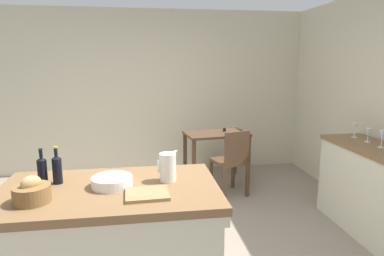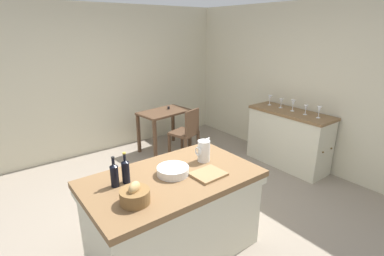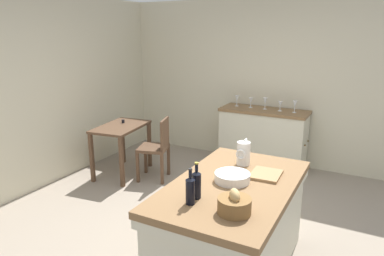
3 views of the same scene
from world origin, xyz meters
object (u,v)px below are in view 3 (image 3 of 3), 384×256
(wine_glass_left, at_px, (280,104))
(wine_bottle_amber, at_px, (190,190))
(island_table, at_px, (232,224))
(wine_bottle_dark, at_px, (197,184))
(writing_desk, at_px, (121,134))
(wooden_chair, at_px, (157,146))
(pitcher, at_px, (243,153))
(wine_glass_middle, at_px, (265,101))
(wine_glass_right, at_px, (251,101))
(wine_glass_far_left, at_px, (295,104))
(bread_basket, at_px, (234,204))
(wash_bowl, at_px, (232,177))
(wine_glass_far_right, at_px, (237,99))
(side_cabinet, at_px, (263,138))
(cutting_board, at_px, (266,174))

(wine_glass_left, bearing_deg, wine_bottle_amber, -177.41)
(island_table, distance_m, wine_bottle_dark, 0.67)
(writing_desk, relative_size, wooden_chair, 1.06)
(pitcher, height_order, wine_bottle_dark, wine_bottle_dark)
(wine_bottle_dark, xyz_separation_m, wine_glass_middle, (3.05, 0.38, 0.08))
(wooden_chair, relative_size, wine_glass_right, 5.91)
(wooden_chair, bearing_deg, island_table, -129.48)
(pitcher, xyz_separation_m, wine_glass_far_left, (2.18, -0.01, 0.08))
(island_table, xyz_separation_m, wine_bottle_amber, (-0.50, 0.15, 0.51))
(wine_glass_left, bearing_deg, wine_glass_right, 85.80)
(bread_basket, xyz_separation_m, wine_glass_left, (3.12, 0.49, 0.11))
(writing_desk, height_order, wine_glass_middle, wine_glass_middle)
(wash_bowl, relative_size, wine_glass_left, 2.03)
(island_table, xyz_separation_m, wash_bowl, (0.02, 0.02, 0.44))
(bread_basket, relative_size, wine_bottle_amber, 0.85)
(bread_basket, xyz_separation_m, wine_bottle_amber, (-0.02, 0.34, 0.05))
(island_table, distance_m, wine_glass_far_left, 2.70)
(island_table, bearing_deg, pitcher, 10.13)
(island_table, xyz_separation_m, wine_glass_middle, (2.65, 0.53, 0.59))
(wine_bottle_amber, xyz_separation_m, wine_glass_left, (3.14, 0.14, 0.06))
(writing_desk, xyz_separation_m, wash_bowl, (-1.32, -2.28, 0.27))
(wine_glass_middle, bearing_deg, island_table, -168.69)
(wash_bowl, relative_size, wine_bottle_dark, 1.04)
(wine_glass_far_right, bearing_deg, wine_glass_left, -93.00)
(bread_basket, height_order, wine_glass_middle, wine_glass_middle)
(wooden_chair, distance_m, wine_bottle_dark, 2.46)
(wine_bottle_amber, bearing_deg, island_table, -16.61)
(wine_glass_middle, bearing_deg, wine_glass_far_left, -92.68)
(wine_bottle_dark, relative_size, wine_glass_left, 1.95)
(wooden_chair, bearing_deg, bread_basket, -134.76)
(wine_glass_right, bearing_deg, wooden_chair, 142.15)
(side_cabinet, bearing_deg, wash_bowl, -168.97)
(side_cabinet, distance_m, wash_bowl, 2.69)
(wooden_chair, distance_m, wine_glass_left, 1.96)
(cutting_board, distance_m, wine_glass_far_right, 2.68)
(pitcher, xyz_separation_m, wine_glass_far_right, (2.22, 0.92, 0.07))
(writing_desk, distance_m, cutting_board, 2.73)
(bread_basket, bearing_deg, writing_desk, 53.85)
(wooden_chair, xyz_separation_m, wine_glass_right, (1.24, -0.97, 0.54))
(wooden_chair, height_order, wash_bowl, wash_bowl)
(wooden_chair, height_order, wine_glass_far_left, wine_glass_far_left)
(cutting_board, height_order, wine_glass_right, wine_glass_right)
(island_table, distance_m, wine_glass_right, 2.84)
(island_table, relative_size, cutting_board, 5.46)
(wash_bowl, relative_size, wine_glass_far_right, 1.80)
(wine_bottle_amber, xyz_separation_m, wine_glass_middle, (3.16, 0.38, 0.08))
(side_cabinet, height_order, wine_glass_far_right, wine_glass_far_right)
(pitcher, bearing_deg, wash_bowl, -172.40)
(wash_bowl, distance_m, wine_glass_far_left, 2.61)
(wine_bottle_amber, bearing_deg, wash_bowl, -13.50)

